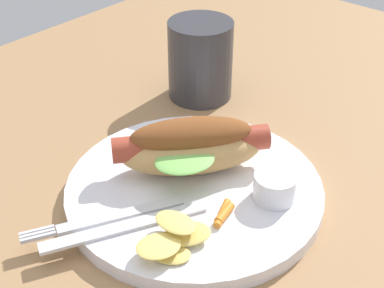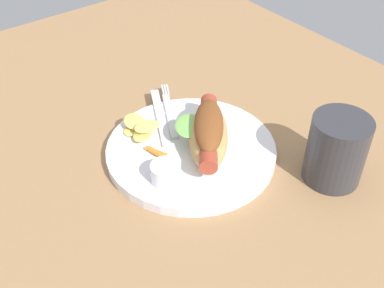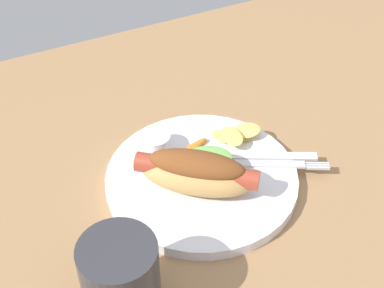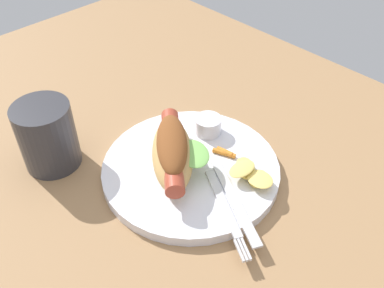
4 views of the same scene
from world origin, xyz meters
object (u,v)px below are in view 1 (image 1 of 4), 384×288
Objects in this scene: fork at (107,217)px; drinking_cup at (200,60)px; carrot_garnish at (223,213)px; chips_pile at (173,238)px; knife at (125,227)px; plate at (194,190)px; sauce_ramekin at (275,187)px; hot_dog at (190,145)px.

drinking_cup reaches higher than fork.
fork is 28.12cm from drinking_cup.
drinking_cup is at bearing 45.38° from carrot_garnish.
fork is 1.75× the size of chips_pile.
chips_pile is at bearing 131.33° from knife.
plate is 8.42cm from sauce_ramekin.
fork is 2.20cm from knife.
chips_pile reaches higher than plate.
carrot_garnish reaches higher than plate.
knife is at bearing -153.49° from drinking_cup.
drinking_cup is at bearing -129.59° from fork.
sauce_ramekin is at bearing -63.94° from plate.
sauce_ramekin reaches higher than plate.
plate is 1.74× the size of hot_dog.
fork is at bearing 101.97° from chips_pile.
knife is (-12.67, 7.85, -1.19)cm from sauce_ramekin.
fork is (-11.07, 0.61, -2.81)cm from hot_dog.
sauce_ramekin is 0.41× the size of drinking_cup.
knife is at bearing 176.60° from plate.
plate is 9.15cm from chips_pile.
drinking_cup reaches higher than chips_pile.
drinking_cup reaches higher than plate.
carrot_garnish is at bearing -134.62° from drinking_cup.
knife is at bearing 148.22° from sauce_ramekin.
chips_pile is 2.23× the size of carrot_garnish.
sauce_ramekin is at bearing 170.36° from fork.
drinking_cup is (25.84, 10.57, 3.36)cm from fork.
hot_dog is 4.17× the size of carrot_garnish.
hot_dog is 11.44cm from fork.
chips_pile reaches higher than knife.
knife is 1.95× the size of chips_pile.
hot_dog reaches higher than sauce_ramekin.
sauce_ramekin is 14.95cm from knife.
sauce_ramekin is 5.88cm from carrot_garnish.
chips_pile is (1.23, -4.88, 0.78)cm from knife.
carrot_garnish is at bearing -9.00° from chips_pile.
fork is 3.90× the size of carrot_garnish.
fork is 0.90× the size of knife.
fork is (-12.93, 10.03, -1.17)cm from sauce_ramekin.
drinking_cup is (16.48, 13.29, 4.36)cm from plate.
fork is (-9.36, 2.73, 1.00)cm from plate.
plate is 6.18× the size of sauce_ramekin.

